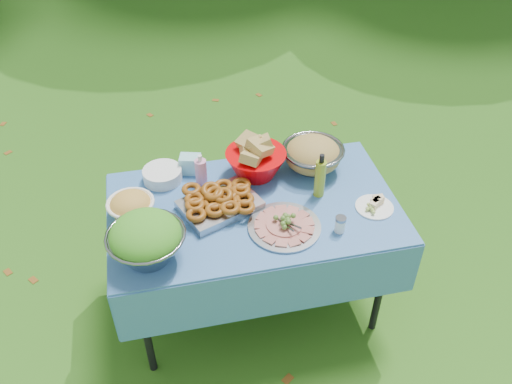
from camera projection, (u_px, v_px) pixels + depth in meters
ground at (254, 301)px, 3.24m from camera, size 80.00×80.00×0.00m
picnic_table at (254, 258)px, 2.99m from camera, size 1.46×0.86×0.76m
salad_bowl at (146, 239)px, 2.40m from camera, size 0.40×0.40×0.23m
pasta_bowl_white at (131, 206)px, 2.66m from camera, size 0.29×0.29×0.13m
plate_stack at (162, 175)px, 2.89m from camera, size 0.25×0.25×0.07m
wipes_box at (190, 164)px, 2.94m from camera, size 0.13×0.11×0.10m
sanitizer_bottle at (201, 169)px, 2.84m from camera, size 0.08×0.08×0.18m
bread_bowl at (256, 158)px, 2.88m from camera, size 0.43×0.43×0.22m
pasta_bowl_steel at (313, 154)px, 2.94m from camera, size 0.40×0.40×0.18m
fried_tray at (220, 202)px, 2.71m from camera, size 0.45×0.39×0.09m
charcuterie_platter at (285, 221)px, 2.60m from camera, size 0.45×0.45×0.08m
oil_bottle at (320, 175)px, 2.74m from camera, size 0.06×0.06×0.25m
cheese_plate at (375, 204)px, 2.72m from camera, size 0.20×0.20×0.05m
shaker at (340, 224)px, 2.59m from camera, size 0.07×0.07×0.09m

